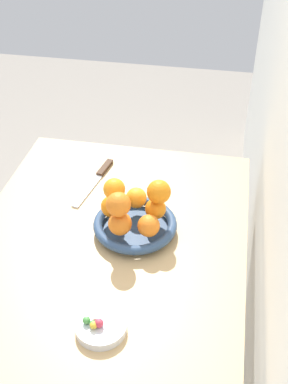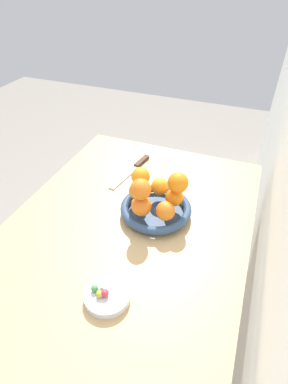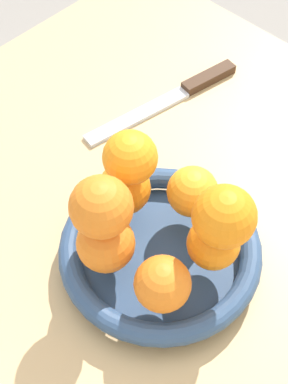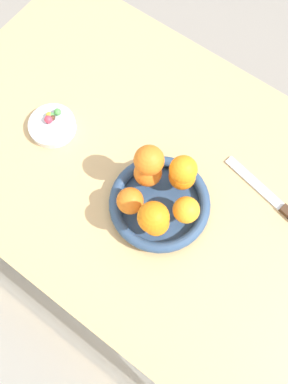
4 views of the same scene
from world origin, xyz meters
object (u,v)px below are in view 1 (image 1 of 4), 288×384
dining_table (103,280)px  candy_ball_3 (95,322)px  orange_2 (120,224)px  orange_6 (114,189)px  orange_5 (159,192)px  orange_7 (118,204)px  candy_ball_2 (94,325)px  orange_0 (136,198)px  orange_1 (113,207)px  knife (97,178)px  candy_dish (101,326)px  orange_3 (149,226)px  candy_ball_1 (93,324)px  candy_ball_4 (86,320)px  fruit_bowl (135,225)px  orange_4 (156,209)px  candy_ball_0 (99,323)px

dining_table → candy_ball_3: candy_ball_3 is taller
dining_table → orange_2: (-0.06, 0.04, 0.16)m
orange_6 → candy_ball_3: (0.36, 0.04, -0.10)m
orange_5 → orange_7: (0.08, -0.09, 0.01)m
candy_ball_2 → candy_ball_3: candy_ball_2 is taller
orange_0 → orange_2: (0.12, -0.02, 0.00)m
orange_1 → knife: size_ratio=0.24×
candy_dish → candy_ball_2: size_ratio=6.68×
orange_7 → candy_ball_2: bearing=1.8°
orange_3 → dining_table: bearing=-59.1°
orange_5 → candy_ball_3: bearing=-12.7°
candy_dish → candy_ball_1: size_ratio=7.12×
candy_ball_4 → fruit_bowl: bearing=173.1°
orange_4 → orange_5: bearing=72.9°
orange_1 → orange_7: bearing=26.9°
orange_4 → knife: orange_4 is taller
dining_table → fruit_bowl: fruit_bowl is taller
candy_ball_4 → knife: 0.58m
dining_table → orange_1: (-0.13, 0.00, 0.16)m
orange_1 → candy_ball_3: orange_1 is taller
candy_ball_1 → candy_ball_2: size_ratio=0.94×
orange_4 → candy_ball_3: size_ratio=3.72×
orange_6 → candy_ball_3: bearing=6.0°
fruit_bowl → candy_ball_3: fruit_bowl is taller
dining_table → orange_0: orange_0 is taller
orange_4 → candy_ball_0: (0.37, -0.06, -0.04)m
dining_table → knife: (-0.34, -0.10, 0.09)m
fruit_bowl → orange_5: bearing=110.9°
candy_ball_3 → orange_4: bearing=168.7°
orange_0 → orange_7: (0.12, -0.02, 0.07)m
orange_2 → orange_6: 0.10m
fruit_bowl → candy_ball_3: size_ratio=14.90×
fruit_bowl → candy_ball_2: bearing=-3.6°
fruit_bowl → candy_ball_1: (0.35, -0.02, 0.01)m
orange_7 → candy_ball_2: orange_7 is taller
fruit_bowl → orange_3: orange_3 is taller
orange_4 → candy_ball_3: (0.37, -0.07, -0.04)m
candy_dish → candy_ball_1: candy_ball_1 is taller
orange_5 → orange_7: size_ratio=1.01×
fruit_bowl → orange_1: size_ratio=3.82×
orange_3 → candy_ball_3: 0.31m
fruit_bowl → candy_ball_1: fruit_bowl is taller
fruit_bowl → candy_ball_1: 0.35m
orange_2 → candy_ball_2: bearing=1.4°
orange_3 → candy_ball_2: (0.31, -0.07, -0.04)m
candy_dish → orange_2: 0.29m
orange_6 → candy_ball_1: orange_6 is taller
orange_2 → candy_ball_1: 0.30m
orange_4 → candy_ball_1: 0.39m
dining_table → candy_ball_1: bearing=10.6°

